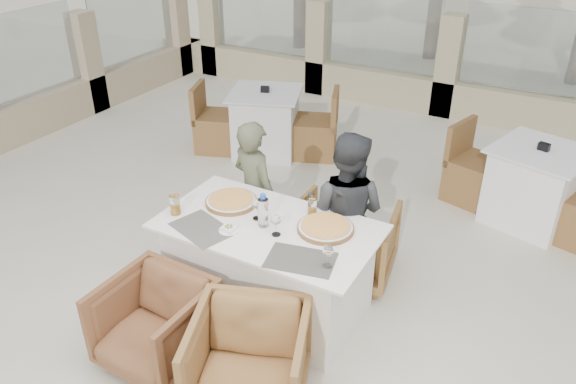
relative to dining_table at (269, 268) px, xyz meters
The scene contains 24 objects.
ground 0.39m from the dining_table, 14.66° to the right, with size 80.00×80.00×0.00m, color beige.
sand_patch 14.00m from the dining_table, 89.86° to the left, with size 30.00×16.00×0.01m, color #EEE6C3.
perimeter_wall_far 4.81m from the dining_table, 89.58° to the left, with size 10.00×0.34×1.60m, color tan, non-canonical shape.
perimeter_wall_left 4.73m from the dining_table, 161.54° to the left, with size 0.34×7.00×1.60m, color tan, non-canonical shape.
dining_table is the anchor object (origin of this frame).
placemat_near_left 0.61m from the dining_table, 145.25° to the right, with size 0.45×0.30×0.00m, color #625B54.
placemat_near_right 0.62m from the dining_table, 32.52° to the right, with size 0.45×0.30×0.00m, color #524E47.
pizza_left 0.59m from the dining_table, 162.45° to the left, with size 0.40×0.40×0.05m, color orange.
pizza_right 0.59m from the dining_table, 20.06° to the left, with size 0.41×0.41×0.05m, color orange.
water_bottle 0.52m from the dining_table, 143.32° to the right, with size 0.08×0.08×0.26m, color #C2E3FF.
wine_glass_centre 0.49m from the dining_table, 161.41° to the left, with size 0.08×0.08×0.18m, color silver, non-canonical shape.
wine_glass_near 0.50m from the dining_table, 34.60° to the right, with size 0.08×0.08×0.18m, color white, non-canonical shape.
wine_glass_corner 0.80m from the dining_table, 22.00° to the right, with size 0.08×0.08×0.18m, color silver, non-canonical shape.
beer_glass_left 0.85m from the dining_table, 163.97° to the right, with size 0.08×0.08×0.15m, color gold.
beer_glass_right 0.57m from the dining_table, 52.44° to the left, with size 0.07×0.07×0.13m, color gold.
olive_dish 0.50m from the dining_table, 136.34° to the right, with size 0.11×0.11×0.04m, color white, non-canonical shape.
armchair_far_left 0.96m from the dining_table, 117.28° to the left, with size 0.58×0.60×0.54m, color olive.
armchair_far_right 0.83m from the dining_table, 62.42° to the left, with size 0.67×0.69×0.63m, color olive.
armchair_near_left 0.94m from the dining_table, 115.62° to the right, with size 0.67×0.69×0.63m, color brown.
armchair_near_right 0.91m from the dining_table, 66.98° to the right, with size 0.71×0.73×0.66m, color olive.
diner_left 0.76m from the dining_table, 130.16° to the left, with size 0.47×0.31×1.29m, color #565840.
diner_right 0.74m from the dining_table, 57.52° to the left, with size 0.66×0.51×1.36m, color #36383B.
bg_table_a 2.90m from the dining_table, 121.57° to the left, with size 1.64×0.82×0.77m, color silver, non-canonical shape.
bg_table_b 2.82m from the dining_table, 56.21° to the left, with size 1.64×0.82×0.77m, color white, non-canonical shape.
Camera 1 is at (1.76, -2.92, 2.98)m, focal length 35.00 mm.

